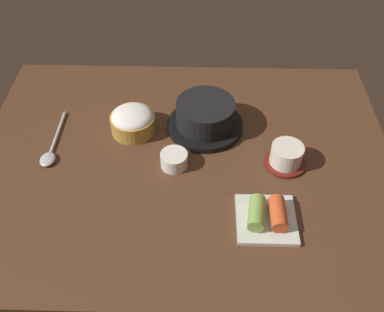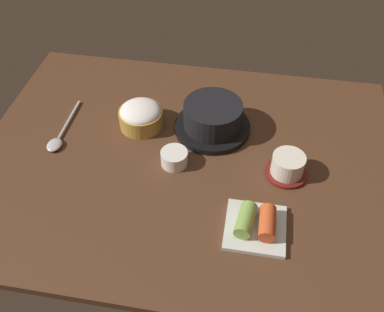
{
  "view_description": "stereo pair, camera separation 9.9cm",
  "coord_description": "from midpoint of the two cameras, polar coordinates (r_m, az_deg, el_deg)",
  "views": [
    {
      "loc": [
        3.82,
        -70.6,
        75.9
      ],
      "look_at": [
        2.0,
        -2.0,
        5.0
      ],
      "focal_mm": 40.23,
      "sensor_mm": 36.0,
      "label": 1
    },
    {
      "loc": [
        13.63,
        -69.64,
        75.9
      ],
      "look_at": [
        2.0,
        -2.0,
        5.0
      ],
      "focal_mm": 40.23,
      "sensor_mm": 36.0,
      "label": 2
    }
  ],
  "objects": [
    {
      "name": "rice_bowl",
      "position": [
        1.09,
        -10.46,
        4.51
      ],
      "size": [
        11.16,
        11.16,
        6.51
      ],
      "color": "#B78C38",
      "rests_on": "dining_table"
    },
    {
      "name": "spoon",
      "position": [
        1.1,
        -20.66,
        0.53
      ],
      "size": [
        3.6,
        19.65,
        1.35
      ],
      "color": "#B7B7BC",
      "rests_on": "dining_table"
    },
    {
      "name": "banchan_cup_center",
      "position": [
        1.0,
        -5.23,
        -0.59
      ],
      "size": [
        6.33,
        6.33,
        3.64
      ],
      "color": "white",
      "rests_on": "dining_table"
    },
    {
      "name": "kimchi_plate",
      "position": [
        0.9,
        6.78,
        -8.09
      ],
      "size": [
        12.41,
        12.41,
        4.42
      ],
      "color": "silver",
      "rests_on": "dining_table"
    },
    {
      "name": "tea_cup_with_saucer",
      "position": [
        1.0,
        9.67,
        -0.14
      ],
      "size": [
        9.64,
        9.64,
        5.58
      ],
      "color": "maroon",
      "rests_on": "dining_table"
    },
    {
      "name": "stone_pot",
      "position": [
        1.07,
        -0.85,
        5.14
      ],
      "size": [
        19.07,
        19.07,
        7.9
      ],
      "color": "black",
      "rests_on": "dining_table"
    },
    {
      "name": "dining_table",
      "position": [
        1.03,
        -3.82,
        -0.87
      ],
      "size": [
        100.0,
        76.0,
        2.0
      ],
      "primitive_type": "cube",
      "color": "#4C2D1C",
      "rests_on": "ground"
    }
  ]
}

